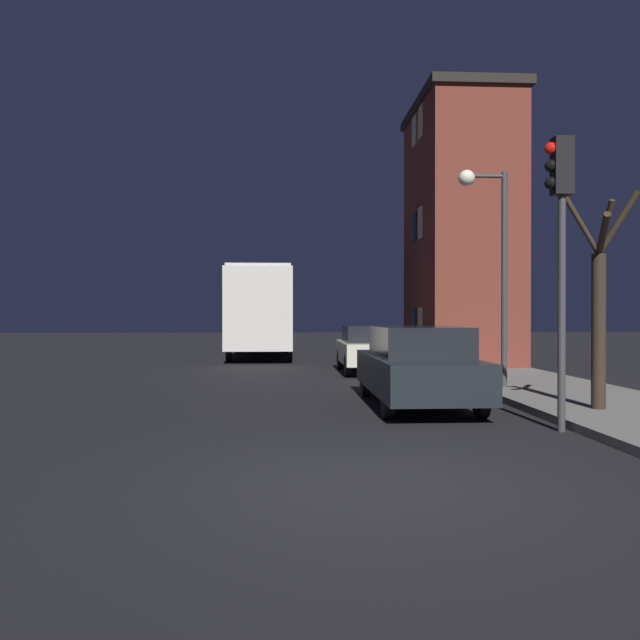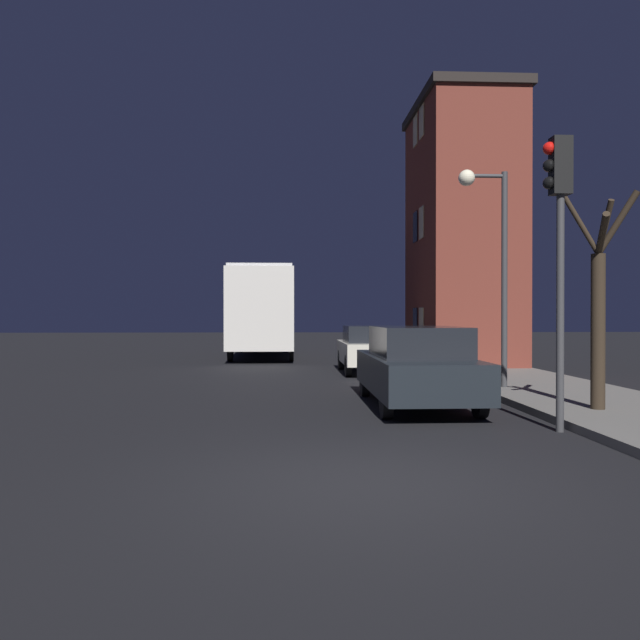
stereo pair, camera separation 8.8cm
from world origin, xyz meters
name	(u,v)px [view 1 (the left image)]	position (x,y,z in m)	size (l,w,h in m)	color
ground_plane	(369,483)	(0.00, 0.00, 0.00)	(120.00, 120.00, 0.00)	black
brick_building	(460,232)	(5.34, 15.23, 4.81)	(3.33, 5.40, 9.30)	brown
streetlamp	(490,240)	(3.90, 7.64, 3.59)	(1.16, 0.38, 5.08)	#38383A
traffic_light	(560,222)	(3.39, 2.79, 3.29)	(0.43, 0.24, 4.60)	#38383A
bare_tree	(599,307)	(4.71, 4.12, 1.98)	(1.34, 1.03, 4.11)	#2D2319
bus	(262,306)	(-1.92, 21.00, 2.24)	(2.61, 9.32, 3.78)	beige
car_near_lane	(417,366)	(1.73, 5.61, 0.82)	(1.86, 4.72, 1.60)	black
car_mid_lane	(369,348)	(1.74, 12.85, 0.79)	(1.78, 3.87, 1.49)	beige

